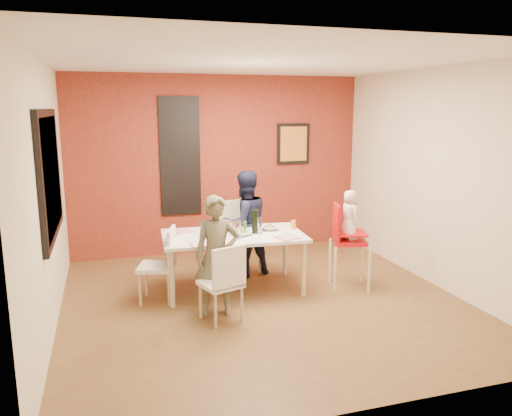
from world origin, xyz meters
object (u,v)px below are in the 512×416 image
object	(u,v)px
child_far	(245,223)
wine_bottle	(255,222)
dining_table	(233,239)
chair_far	(239,232)
child_near	(217,256)
toddler	(350,215)
paper_towel_roll	(216,226)
chair_left	(163,261)
chair_near	(224,279)
high_chair	(346,238)

from	to	relation	value
child_far	wine_bottle	distance (m)	0.55
dining_table	chair_far	size ratio (longest dim) A/B	1.83
child_near	wine_bottle	world-z (taller)	child_near
dining_table	chair_far	distance (m)	0.81
toddler	wine_bottle	size ratio (longest dim) A/B	2.11
toddler	wine_bottle	world-z (taller)	toddler
chair_far	paper_towel_roll	distance (m)	1.00
dining_table	child_far	world-z (taller)	child_far
chair_left	paper_towel_roll	world-z (taller)	paper_towel_roll
chair_near	chair_far	bearing A→B (deg)	-127.85
chair_left	paper_towel_roll	xyz separation A→B (m)	(0.64, 0.04, 0.35)
child_far	child_near	bearing A→B (deg)	47.13
chair_left	child_near	xyz separation A→B (m)	(0.51, -0.55, 0.17)
chair_near	toddler	distance (m)	1.85
dining_table	chair_left	size ratio (longest dim) A/B	2.03
chair_near	child_near	world-z (taller)	child_near
chair_near	child_far	world-z (taller)	child_far
chair_near	wine_bottle	bearing A→B (deg)	-142.36
chair_far	child_far	distance (m)	0.30
chair_near	paper_towel_roll	xyz separation A→B (m)	(0.10, 0.83, 0.37)
wine_bottle	chair_near	bearing A→B (deg)	-124.41
chair_near	child_near	xyz separation A→B (m)	(-0.02, 0.23, 0.19)
chair_left	dining_table	bearing A→B (deg)	114.04
toddler	wine_bottle	xyz separation A→B (m)	(-1.11, 0.31, -0.08)
toddler	dining_table	bearing A→B (deg)	66.96
dining_table	paper_towel_roll	bearing A→B (deg)	-164.56
toddler	chair_left	bearing A→B (deg)	74.81
wine_bottle	paper_towel_roll	bearing A→B (deg)	-175.72
high_chair	wine_bottle	bearing A→B (deg)	91.28
chair_far	high_chair	bearing A→B (deg)	-57.78
wine_bottle	chair_far	bearing A→B (deg)	89.83
child_far	paper_towel_roll	distance (m)	0.78
chair_left	paper_towel_roll	distance (m)	0.73
high_chair	child_near	distance (m)	1.73
chair_left	child_far	size ratio (longest dim) A/B	0.61
chair_far	toddler	distance (m)	1.60
high_chair	paper_towel_roll	world-z (taller)	high_chair
toddler	child_far	bearing A→B (deg)	42.89
chair_far	wine_bottle	xyz separation A→B (m)	(-0.00, -0.78, 0.31)
chair_far	toddler	size ratio (longest dim) A/B	1.58
child_far	dining_table	bearing A→B (deg)	46.42
chair_left	wine_bottle	distance (m)	1.19
chair_far	paper_towel_roll	xyz separation A→B (m)	(-0.49, -0.82, 0.30)
chair_far	chair_left	xyz separation A→B (m)	(-1.13, -0.86, -0.05)
chair_near	wine_bottle	world-z (taller)	wine_bottle
dining_table	paper_towel_roll	size ratio (longest dim) A/B	6.84
chair_left	child_near	size ratio (longest dim) A/B	0.66
chair_near	high_chair	distance (m)	1.78
chair_left	toddler	xyz separation A→B (m)	(2.24, -0.23, 0.45)
chair_near	chair_left	distance (m)	0.95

